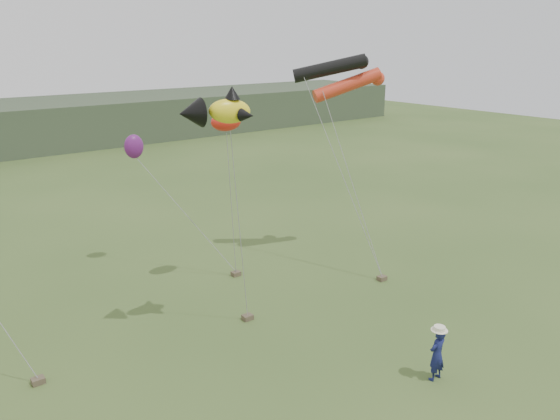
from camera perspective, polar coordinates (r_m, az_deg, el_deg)
The scene contains 6 objects.
ground at distance 16.47m, azimuth 7.04°, elevation -18.03°, with size 120.00×120.00×0.00m, color #385123.
festival_attendant at distance 16.92m, azimuth 16.08°, elevation -14.30°, with size 0.60×0.39×1.64m, color #141A4E.
sandbag_anchors at distance 19.37m, azimuth -6.62°, elevation -11.85°, with size 13.58×6.12×0.18m.
fish_kite at distance 16.53m, azimuth -6.75°, elevation 10.24°, with size 2.30×1.53×1.18m.
tube_kites at distance 23.78m, azimuth 6.70°, elevation 13.82°, with size 3.64×2.51×2.01m.
misc_kites at distance 21.67m, azimuth -9.70°, elevation 8.04°, with size 3.01×4.69×2.19m.
Camera 1 is at (-9.68, -9.35, 9.50)m, focal length 35.00 mm.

